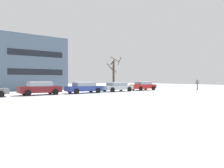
{
  "coord_description": "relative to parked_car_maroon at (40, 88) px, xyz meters",
  "views": [
    {
      "loc": [
        -2.42,
        -12.58,
        1.7
      ],
      "look_at": [
        10.91,
        5.73,
        1.18
      ],
      "focal_mm": 31.82,
      "sensor_mm": 36.0,
      "label": 1
    }
  ],
  "objects": [
    {
      "name": "parked_car_silver",
      "position": [
        10.63,
        -0.03,
        -0.07
      ],
      "size": [
        4.57,
        2.18,
        1.3
      ],
      "color": "silver",
      "rests_on": "ground"
    },
    {
      "name": "road_surface",
      "position": [
        -3.95,
        -5.84,
        -0.75
      ],
      "size": [
        80.0,
        9.55,
        0.0
      ],
      "color": "silver",
      "rests_on": "ground"
    },
    {
      "name": "parked_car_red",
      "position": [
        15.95,
        0.1,
        -0.04
      ],
      "size": [
        4.24,
        2.0,
        1.37
      ],
      "color": "red",
      "rests_on": "ground"
    },
    {
      "name": "parked_car_blue",
      "position": [
        5.32,
        -0.22,
        -0.04
      ],
      "size": [
        4.57,
        2.1,
        1.37
      ],
      "color": "#283D93",
      "rests_on": "ground"
    },
    {
      "name": "tree_far_mid",
      "position": [
        12.31,
        3.03,
        1.91
      ],
      "size": [
        2.29,
        1.9,
        5.23
      ],
      "color": "#423326",
      "rests_on": "ground"
    },
    {
      "name": "parked_car_maroon",
      "position": [
        0.0,
        0.0,
        0.0
      ],
      "size": [
        4.43,
        2.03,
        1.46
      ],
      "color": "maroon",
      "rests_on": "ground"
    },
    {
      "name": "building_far_right",
      "position": [
        2.15,
        14.67,
        3.54
      ],
      "size": [
        10.09,
        11.46,
        8.58
      ],
      "color": "slate",
      "rests_on": "ground"
    },
    {
      "name": "ground_plane",
      "position": [
        -3.95,
        -9.61,
        -0.75
      ],
      "size": [
        120.0,
        120.0,
        0.0
      ],
      "primitive_type": "plane",
      "color": "white"
    },
    {
      "name": "pedestrian_crossing",
      "position": [
        22.77,
        -4.93,
        0.28
      ],
      "size": [
        0.51,
        0.41,
        1.76
      ],
      "color": "#2D334C",
      "rests_on": "ground"
    }
  ]
}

